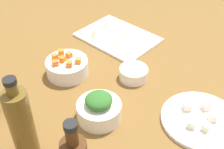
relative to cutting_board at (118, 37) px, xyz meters
The scene contains 26 objects.
tabletop 29.84cm from the cutting_board, 131.81° to the left, with size 190.00×190.00×3.00cm, color brown.
cutting_board is the anchor object (origin of this frame).
plate_tofu 50.77cm from the cutting_board, 163.63° to the left, with size 22.96×22.96×1.20cm, color white.
bowl_greens 44.12cm from the cutting_board, 128.43° to the left, with size 12.95×12.95×5.40cm, color white.
bowl_carrots 29.10cm from the cutting_board, 98.79° to the left, with size 14.32×14.32×5.56cm, color white.
bowl_small_side 25.85cm from the cutting_board, 147.37° to the left, with size 9.66×9.66×4.02cm, color white.
bottle_0 61.99cm from the cutting_board, 113.20° to the left, with size 6.00×6.00×25.11cm.
carrot_cube_0 31.32cm from the cutting_board, 104.21° to the left, with size 1.80×1.80×1.80cm, color orange.
carrot_cube_1 30.56cm from the cutting_board, 97.35° to the left, with size 1.80×1.80×1.80cm, color orange.
carrot_cube_2 27.60cm from the cutting_board, 97.24° to the left, with size 1.80×1.80×1.80cm, color orange.
carrot_cube_3 31.33cm from the cutting_board, 91.66° to the left, with size 1.80×1.80×1.80cm, color orange.
carrot_cube_4 28.26cm from the cutting_board, 90.45° to the left, with size 1.80×1.80×1.80cm, color orange.
carrot_cube_5 33.51cm from the cutting_board, 96.86° to the left, with size 1.80×1.80×1.80cm, color orange.
carrot_cube_6 28.40cm from the cutting_board, 107.01° to the left, with size 1.80×1.80×1.80cm, color orange.
chopped_greens_mound 44.56cm from the cutting_board, 128.43° to the left, with size 7.87×7.80×3.43cm, color #2F6826.
tofu_cube_0 52.83cm from the cutting_board, 166.25° to the left, with size 2.20×2.20×2.20cm, color white.
tofu_cube_1 46.08cm from the cutting_board, 161.96° to the left, with size 2.20×2.20×2.20cm, color white.
tofu_cube_2 54.77cm from the cutting_board, 161.83° to the left, with size 2.20×2.20×2.20cm, color #E8F0CA.
tofu_cube_3 52.20cm from the cutting_board, 158.63° to the left, with size 2.20×2.20×2.20cm, color #E6F6D0.
tofu_cube_4 48.45cm from the cutting_board, 168.01° to the left, with size 2.20×2.20×2.20cm, color white.
dumpling_0 9.34cm from the cutting_board, 48.00° to the left, with size 4.06×3.79×3.15cm, color beige.
dumpling_1 4.79cm from the cutting_board, 112.12° to the right, with size 4.38×4.37×3.06cm, color beige.
dumpling_2 8.76cm from the cutting_board, 13.42° to the right, with size 4.31×4.19×2.94cm, color beige.
dumpling_3 6.78cm from the cutting_board, 134.28° to the left, with size 5.50×5.48×2.33cm, color beige.
dumpling_4 10.53cm from the cutting_board, behind, with size 5.85×5.55×2.25cm, color beige.
dumpling_5 2.14cm from the cutting_board, 81.64° to the left, with size 5.24×4.71×2.03cm, color beige.
Camera 1 is at (-54.39, 51.90, 68.54)cm, focal length 48.41 mm.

